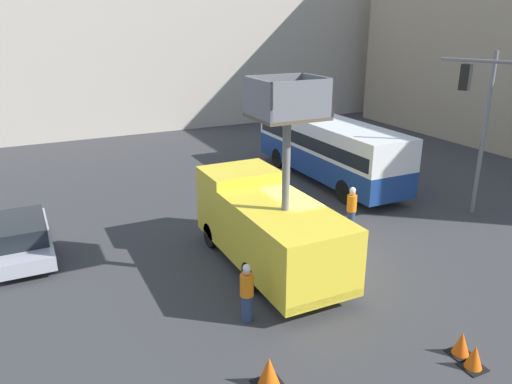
% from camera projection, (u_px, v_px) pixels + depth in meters
% --- Properties ---
extents(ground_plane, '(120.00, 120.00, 0.00)m').
position_uv_depth(ground_plane, '(306.00, 260.00, 17.36)').
color(ground_plane, '#38383A').
extents(building_backdrop_far, '(44.00, 10.00, 10.32)m').
position_uv_depth(building_backdrop_far, '(125.00, 55.00, 38.53)').
color(building_backdrop_far, '#BCB2A3').
rests_on(building_backdrop_far, ground_plane).
extents(utility_truck, '(2.57, 6.82, 6.41)m').
position_uv_depth(utility_truck, '(268.00, 223.00, 16.39)').
color(utility_truck, yellow).
rests_on(utility_truck, ground_plane).
extents(city_bus, '(2.61, 10.10, 3.10)m').
position_uv_depth(city_bus, '(329.00, 146.00, 25.18)').
color(city_bus, navy).
rests_on(city_bus, ground_plane).
extents(traffic_light_pole, '(3.10, 2.85, 6.75)m').
position_uv_depth(traffic_light_pole, '(479.00, 112.00, 19.31)').
color(traffic_light_pole, slate).
rests_on(traffic_light_pole, ground_plane).
extents(road_worker_near_truck, '(0.38, 0.38, 1.74)m').
position_uv_depth(road_worker_near_truck, '(247.00, 293.00, 13.61)').
color(road_worker_near_truck, navy).
rests_on(road_worker_near_truck, ground_plane).
extents(road_worker_directing, '(0.38, 0.38, 1.81)m').
position_uv_depth(road_worker_directing, '(351.00, 209.00, 19.42)').
color(road_worker_directing, navy).
rests_on(road_worker_directing, ground_plane).
extents(traffic_cone_near_truck, '(0.67, 0.67, 0.77)m').
position_uv_depth(traffic_cone_near_truck, '(269.00, 373.00, 11.32)').
color(traffic_cone_near_truck, black).
rests_on(traffic_cone_near_truck, ground_plane).
extents(traffic_cone_mid_road, '(0.55, 0.55, 0.63)m').
position_uv_depth(traffic_cone_mid_road, '(474.00, 358.00, 11.92)').
color(traffic_cone_mid_road, black).
rests_on(traffic_cone_mid_road, ground_plane).
extents(traffic_cone_far_side, '(0.56, 0.56, 0.64)m').
position_uv_depth(traffic_cone_far_side, '(461.00, 344.00, 12.41)').
color(traffic_cone_far_side, black).
rests_on(traffic_cone_far_side, ground_plane).
extents(parked_car_curbside, '(1.85, 4.79, 1.39)m').
position_uv_depth(parked_car_curbside, '(22.00, 237.00, 17.46)').
color(parked_car_curbside, '#A8A8B2').
rests_on(parked_car_curbside, ground_plane).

